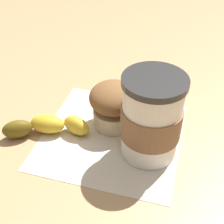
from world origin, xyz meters
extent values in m
plane|color=tan|center=(0.00, 0.00, 0.00)|extent=(3.00, 3.00, 0.00)
cube|color=beige|center=(0.00, 0.00, 0.00)|extent=(0.28, 0.28, 0.00)
cylinder|color=white|center=(-0.06, 0.03, 0.07)|extent=(0.09, 0.09, 0.13)
cylinder|color=#2D2D2D|center=(-0.06, 0.03, 0.14)|extent=(0.10, 0.10, 0.01)
cylinder|color=#846042|center=(-0.06, 0.03, 0.06)|extent=(0.10, 0.10, 0.05)
cylinder|color=beige|center=(0.00, -0.03, 0.02)|extent=(0.07, 0.07, 0.03)
ellipsoid|color=brown|center=(0.00, -0.03, 0.06)|extent=(0.09, 0.09, 0.05)
ellipsoid|color=gold|center=(0.06, 0.00, 0.02)|extent=(0.06, 0.05, 0.03)
ellipsoid|color=gold|center=(0.11, 0.00, 0.02)|extent=(0.06, 0.04, 0.03)
ellipsoid|color=brown|center=(0.16, 0.02, 0.02)|extent=(0.06, 0.04, 0.03)
camera|label=1|loc=(-0.04, 0.40, 0.38)|focal=50.00mm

